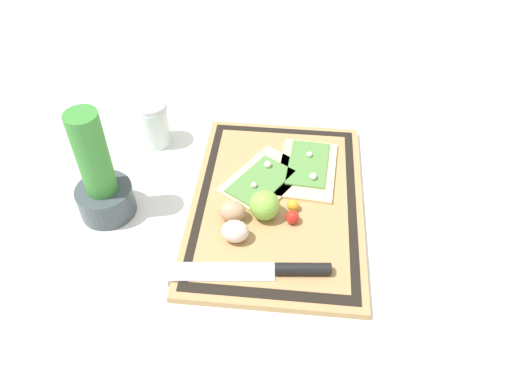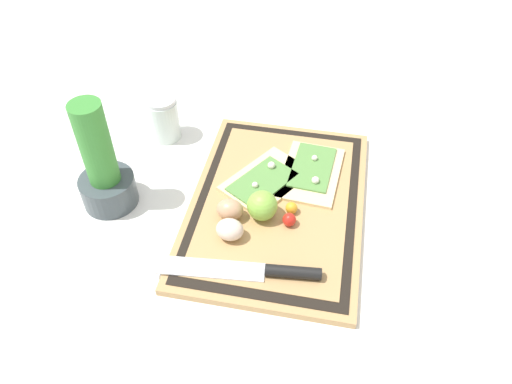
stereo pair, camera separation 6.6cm
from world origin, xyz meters
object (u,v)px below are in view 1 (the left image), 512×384
Objects in this scene: pizza_slice_far at (263,180)px; lime at (265,205)px; pizza_slice_near at (308,168)px; sauce_jar at (154,126)px; egg_brown at (232,211)px; egg_pink at (235,231)px; cherry_tomato_yellow at (293,205)px; knife at (275,270)px; cherry_tomato_red at (292,217)px; herb_pot at (100,181)px.

pizza_slice_far is 3.58× the size of lime.
pizza_slice_near is at bearing -63.92° from pizza_slice_far.
sauce_jar is at bearing 50.67° from lime.
egg_pink is at bearing -166.95° from egg_brown.
knife is at bearing 170.79° from cherry_tomato_yellow.
pizza_slice_far is at bearing 6.11° from lime.
pizza_slice_near is 3.68× the size of egg_brown.
lime is 2.25× the size of cherry_tomato_red.
egg_brown is 0.26m from herb_pot.
pizza_slice_far is 0.23m from knife.
herb_pot is (-0.02, 0.37, 0.05)m from cherry_tomato_yellow.
pizza_slice_far is 0.17m from egg_pink.
cherry_tomato_red is 0.11× the size of herb_pot.
egg_brown reaches higher than pizza_slice_near.
sauce_jar is at bearing 41.69° from egg_brown.
pizza_slice_near is at bearing -9.71° from cherry_tomato_red.
cherry_tomato_red is at bearing -91.51° from herb_pot.
pizza_slice_near and cherry_tomato_yellow have the same top height.
lime is 0.06m from cherry_tomato_red.
pizza_slice_near reaches higher than knife.
herb_pot reaches higher than cherry_tomato_red.
cherry_tomato_yellow is at bearing -72.78° from egg_brown.
cherry_tomato_red reaches higher than cherry_tomato_yellow.
lime is (0.01, -0.06, 0.01)m from egg_brown.
egg_brown is (-0.16, 0.14, 0.02)m from pizza_slice_near.
egg_brown is 0.12m from cherry_tomato_yellow.
egg_brown reaches higher than pizza_slice_far.
pizza_slice_near is 0.21m from egg_brown.
pizza_slice_far is 0.10m from lime.
egg_brown is at bearing 155.37° from pizza_slice_far.
herb_pot is (-0.00, 0.32, 0.04)m from lime.
egg_pink is at bearing -103.18° from herb_pot.
cherry_tomato_yellow is at bearing 167.65° from pizza_slice_near.
cherry_tomato_red is 1.11× the size of cherry_tomato_yellow.
egg_brown is 0.88× the size of lime.
lime is 0.32m from herb_pot.
knife is 0.11m from egg_pink.
knife is 12.60× the size of cherry_tomato_yellow.
herb_pot reaches higher than pizza_slice_far.
pizza_slice_far is at bearing -72.38° from herb_pot.
cherry_tomato_yellow is (0.03, 0.00, -0.00)m from cherry_tomato_red.
egg_pink is (-0.16, 0.04, 0.02)m from pizza_slice_far.
cherry_tomato_red reaches higher than pizza_slice_far.
pizza_slice_near is 0.43m from herb_pot.
pizza_slice_far is 4.08× the size of egg_brown.
egg_pink is (-0.05, -0.01, 0.00)m from egg_brown.
herb_pot reaches higher than egg_pink.
herb_pot is at bearing 69.06° from knife.
herb_pot is (-0.14, 0.40, 0.06)m from pizza_slice_near.
pizza_slice_near is 0.90× the size of pizza_slice_far.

